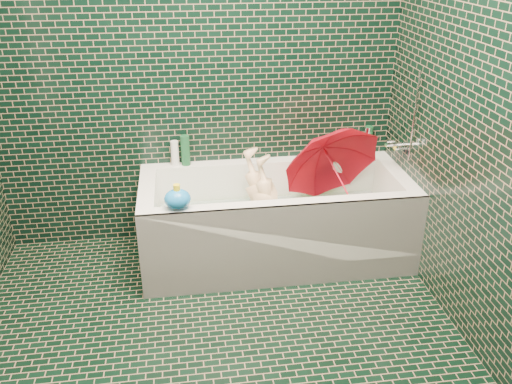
{
  "coord_description": "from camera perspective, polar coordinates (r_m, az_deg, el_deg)",
  "views": [
    {
      "loc": [
        -0.12,
        -2.02,
        1.95
      ],
      "look_at": [
        0.29,
        0.82,
        0.57
      ],
      "focal_mm": 38.0,
      "sensor_mm": 36.0,
      "label": 1
    }
  ],
  "objects": [
    {
      "name": "floor",
      "position": [
        2.81,
        -3.71,
        -18.35
      ],
      "size": [
        2.8,
        2.8,
        0.0
      ],
      "primitive_type": "plane",
      "color": "black",
      "rests_on": "ground"
    },
    {
      "name": "wall_back",
      "position": [
        3.49,
        -6.34,
        13.95
      ],
      "size": [
        2.8,
        0.0,
        2.8
      ],
      "primitive_type": "plane",
      "rotation": [
        1.57,
        0.0,
        0.0
      ],
      "color": "black",
      "rests_on": "floor"
    },
    {
      "name": "bathtub",
      "position": [
        3.54,
        2.07,
        -3.79
      ],
      "size": [
        1.7,
        0.75,
        0.55
      ],
      "color": "white",
      "rests_on": "floor"
    },
    {
      "name": "bath_mat",
      "position": [
        3.58,
        2.01,
        -4.43
      ],
      "size": [
        1.35,
        0.47,
        0.01
      ],
      "primitive_type": "cube",
      "color": "green",
      "rests_on": "bathtub"
    },
    {
      "name": "water",
      "position": [
        3.51,
        2.04,
        -2.4
      ],
      "size": [
        1.48,
        0.53,
        0.0
      ],
      "primitive_type": "cube",
      "color": "silver",
      "rests_on": "bathtub"
    },
    {
      "name": "faucet",
      "position": [
        3.54,
        15.34,
        5.29
      ],
      "size": [
        0.18,
        0.19,
        0.55
      ],
      "color": "silver",
      "rests_on": "wall_right"
    },
    {
      "name": "child",
      "position": [
        3.52,
        1.41,
        -2.11
      ],
      "size": [
        0.94,
        0.56,
        0.39
      ],
      "primitive_type": "imported",
      "rotation": [
        -1.35,
        0.0,
        -1.27
      ],
      "color": "beige",
      "rests_on": "bathtub"
    },
    {
      "name": "umbrella",
      "position": [
        3.49,
        8.65,
        1.66
      ],
      "size": [
        0.84,
        0.87,
        0.94
      ],
      "primitive_type": "imported",
      "rotation": [
        0.52,
        -0.28,
        0.08
      ],
      "color": "red",
      "rests_on": "bathtub"
    },
    {
      "name": "soap_bottle_a",
      "position": [
        3.88,
        11.75,
        3.95
      ],
      "size": [
        0.11,
        0.11,
        0.25
      ],
      "primitive_type": "imported",
      "rotation": [
        0.0,
        0.0,
        -0.13
      ],
      "color": "white",
      "rests_on": "bathtub"
    },
    {
      "name": "soap_bottle_b",
      "position": [
        3.83,
        11.46,
        3.67
      ],
      "size": [
        0.1,
        0.1,
        0.17
      ],
      "primitive_type": "imported",
      "rotation": [
        0.0,
        0.0,
        -0.29
      ],
      "color": "#481B67",
      "rests_on": "bathtub"
    },
    {
      "name": "soap_bottle_c",
      "position": [
        3.85,
        10.2,
        3.92
      ],
      "size": [
        0.14,
        0.14,
        0.15
      ],
      "primitive_type": "imported",
      "rotation": [
        0.0,
        0.0,
        0.2
      ],
      "color": "#164D29",
      "rests_on": "bathtub"
    },
    {
      "name": "bottle_right_tall",
      "position": [
        3.84,
        11.73,
        5.34
      ],
      "size": [
        0.07,
        0.07,
        0.2
      ],
      "primitive_type": "cylinder",
      "rotation": [
        0.0,
        0.0,
        0.21
      ],
      "color": "#164D29",
      "rests_on": "bathtub"
    },
    {
      "name": "bottle_right_pump",
      "position": [
        3.83,
        11.61,
        5.29
      ],
      "size": [
        0.06,
        0.06,
        0.2
      ],
      "primitive_type": "cylinder",
      "rotation": [
        0.0,
        0.0,
        -0.15
      ],
      "color": "silver",
      "rests_on": "bathtub"
    },
    {
      "name": "bottle_left_tall",
      "position": [
        3.61,
        -7.45,
        4.38
      ],
      "size": [
        0.07,
        0.07,
        0.2
      ],
      "primitive_type": "cylinder",
      "rotation": [
        0.0,
        0.0,
        0.22
      ],
      "color": "#164D29",
      "rests_on": "bathtub"
    },
    {
      "name": "bottle_left_short",
      "position": [
        3.62,
        -8.53,
        4.04
      ],
      "size": [
        0.06,
        0.06,
        0.17
      ],
      "primitive_type": "cylinder",
      "rotation": [
        0.0,
        0.0,
        -0.09
      ],
      "color": "white",
      "rests_on": "bathtub"
    },
    {
      "name": "rubber_duck",
      "position": [
        3.81,
        10.81,
        4.3
      ],
      "size": [
        0.12,
        0.08,
        0.09
      ],
      "rotation": [
        0.0,
        0.0,
        -0.17
      ],
      "color": "yellow",
      "rests_on": "bathtub"
    },
    {
      "name": "bath_toy",
      "position": [
        3.04,
        -8.27,
        -0.71
      ],
      "size": [
        0.18,
        0.17,
        0.15
      ],
      "rotation": [
        0.0,
        0.0,
        0.4
      ],
      "color": "blue",
      "rests_on": "bathtub"
    }
  ]
}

